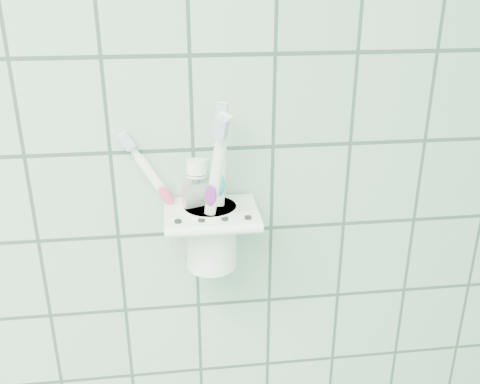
% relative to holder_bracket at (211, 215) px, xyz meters
% --- Properties ---
extents(holder_bracket, '(0.12, 0.10, 0.04)m').
position_rel_holder_bracket_xyz_m(holder_bracket, '(0.00, 0.00, 0.00)').
color(holder_bracket, white).
rests_on(holder_bracket, wall_back).
extents(cup, '(0.07, 0.07, 0.09)m').
position_rel_holder_bracket_xyz_m(cup, '(-0.00, 0.00, -0.03)').
color(cup, white).
rests_on(cup, holder_bracket).
extents(toothbrush_pink, '(0.10, 0.03, 0.19)m').
position_rel_holder_bracket_xyz_m(toothbrush_pink, '(-0.00, 0.01, 0.03)').
color(toothbrush_pink, white).
rests_on(toothbrush_pink, cup).
extents(toothbrush_blue, '(0.03, 0.03, 0.21)m').
position_rel_holder_bracket_xyz_m(toothbrush_blue, '(0.01, -0.00, 0.04)').
color(toothbrush_blue, white).
rests_on(toothbrush_blue, cup).
extents(toothbrush_orange, '(0.04, 0.08, 0.22)m').
position_rel_holder_bracket_xyz_m(toothbrush_orange, '(-0.01, 0.01, 0.05)').
color(toothbrush_orange, white).
rests_on(toothbrush_orange, cup).
extents(toothpaste_tube, '(0.04, 0.04, 0.14)m').
position_rel_holder_bracket_xyz_m(toothpaste_tube, '(-0.02, 0.00, 0.01)').
color(toothpaste_tube, silver).
rests_on(toothpaste_tube, cup).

